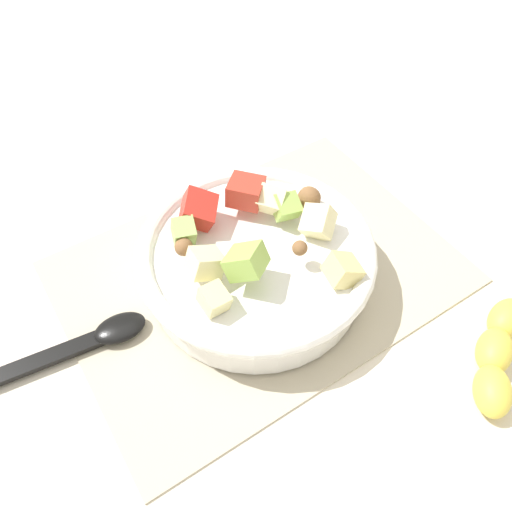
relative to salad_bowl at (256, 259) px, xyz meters
The scene contains 5 objects.
ground_plane 0.04m from the salad_bowl, 39.99° to the left, with size 2.40×2.40×0.00m, color silver.
placemat 0.04m from the salad_bowl, 39.99° to the left, with size 0.45×0.32×0.01m, color #BCB299.
salad_bowl is the anchor object (origin of this frame).
serving_spoon 0.20m from the salad_bowl, behind, with size 0.19×0.05×0.01m.
banana_whole 0.27m from the salad_bowl, 55.48° to the right, with size 0.14×0.11×0.04m.
Camera 1 is at (-0.20, -0.31, 0.48)m, focal length 35.39 mm.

